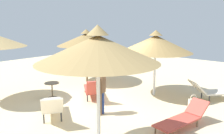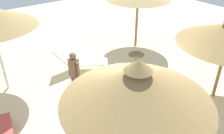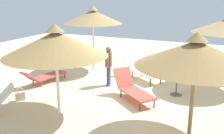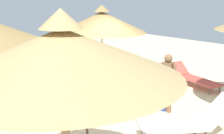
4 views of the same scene
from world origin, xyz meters
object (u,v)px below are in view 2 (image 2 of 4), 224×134
Objects in this scene: parasol_umbrella_center at (137,86)px; lounge_chair_near_left at (80,60)px; lounge_chair_back at (128,84)px; side_table_round at (136,59)px; person_standing_front at (74,73)px.

parasol_umbrella_center reaches higher than lounge_chair_near_left.
lounge_chair_back is (-2.24, -0.45, -0.04)m from lounge_chair_near_left.
parasol_umbrella_center is at bearing 165.29° from lounge_chair_near_left.
lounge_chair_near_left is at bearing 54.93° from side_table_round.
lounge_chair_back reaches higher than side_table_round.
side_table_round is (-1.20, -1.70, -0.01)m from lounge_chair_near_left.
lounge_chair_near_left reaches higher than lounge_chair_back.
side_table_round is at bearing -42.88° from parasol_umbrella_center.
person_standing_front is at bearing 145.14° from lounge_chair_near_left.
parasol_umbrella_center is 4.60× the size of side_table_round.
lounge_chair_back is at bearing 129.61° from side_table_round.
lounge_chair_back is 1.19× the size of person_standing_front.
lounge_chair_near_left is at bearing -34.86° from person_standing_front.
parasol_umbrella_center is at bearing 141.96° from lounge_chair_back.
parasol_umbrella_center is 1.60× the size of lounge_chair_back.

